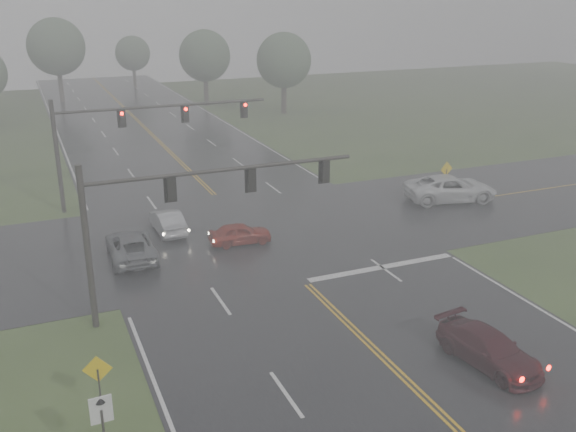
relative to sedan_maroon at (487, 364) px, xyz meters
name	(u,v)px	position (x,y,z in m)	size (l,w,h in m)	color
main_road	(264,243)	(-3.55, 15.20, 0.00)	(18.00, 160.00, 0.02)	black
cross_street	(253,232)	(-3.55, 17.20, 0.00)	(120.00, 14.00, 0.02)	black
stop_bar	(382,268)	(0.95, 9.60, 0.00)	(8.50, 0.50, 0.01)	silver
sedan_maroon	(487,364)	(0.00, 0.00, 0.00)	(1.86, 4.58, 1.33)	black
sedan_red	(240,244)	(-4.84, 15.72, 0.00)	(1.44, 3.57, 1.22)	maroon
sedan_silver	(168,232)	(-8.27, 19.16, 0.00)	(1.44, 4.12, 1.36)	#989A9F
car_grey	(132,258)	(-10.99, 15.96, 0.00)	(2.35, 5.10, 1.42)	#55575C
pickup_white	(450,201)	(11.17, 17.66, 0.00)	(2.91, 6.30, 1.75)	silver
signal_gantry_near	(174,205)	(-10.00, 9.06, 5.08)	(12.35, 0.32, 7.26)	black
signal_gantry_far	(126,128)	(-9.27, 25.54, 5.23)	(14.29, 0.38, 7.40)	black
sign_diamond_west	(98,376)	(-14.35, 2.47, 1.61)	(0.98, 0.25, 2.39)	black
sign_arrow_white	(103,423)	(-14.59, -0.73, 2.06)	(0.66, 0.12, 2.95)	black
sign_diamond_east	(446,173)	(11.33, 18.50, 1.74)	(1.07, 0.20, 2.58)	black
tree_ne_a	(205,56)	(6.43, 61.93, 6.12)	(6.33, 6.33, 9.30)	#2E251E
tree_n_mid	(56,47)	(-10.21, 71.94, 6.97)	(7.22, 7.22, 10.60)	#2E251E
tree_e_near	(284,60)	(13.29, 52.90, 6.13)	(6.36, 6.36, 9.34)	#2E251E
tree_n_far	(133,53)	(0.98, 81.71, 4.93)	(5.11, 5.11, 7.51)	#2E251E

